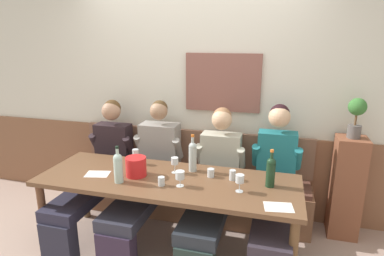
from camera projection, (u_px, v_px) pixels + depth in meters
room_wall_back at (195, 88)px, 3.58m from camera, size 6.80×0.12×2.80m
wood_wainscot_panel at (194, 169)px, 3.78m from camera, size 6.80×0.03×0.92m
wall_bench at (189, 191)px, 3.63m from camera, size 2.61×0.42×0.94m
dining_table at (168, 186)px, 2.89m from camera, size 2.31×0.79×0.74m
person_left_seat at (98, 167)px, 3.43m from camera, size 0.50×1.25×1.27m
person_center_right_seat at (149, 172)px, 3.30m from camera, size 0.52×1.25×1.30m
person_center_left_seat at (214, 181)px, 3.11m from camera, size 0.51×1.25×1.26m
person_right_seat at (274, 185)px, 2.97m from camera, size 0.48×1.25×1.32m
ice_bucket at (136, 167)px, 2.91m from camera, size 0.19×0.19×0.17m
wine_bottle_amber_mid at (271, 171)px, 2.68m from camera, size 0.08×0.08×0.32m
wine_bottle_clear_water at (193, 156)px, 2.99m from camera, size 0.07×0.07×0.35m
wine_bottle_green_tall at (118, 167)px, 2.76m from camera, size 0.08×0.08×0.33m
wine_glass_mid_right at (175, 162)px, 2.97m from camera, size 0.07×0.07×0.15m
wine_glass_near_bucket at (136, 153)px, 3.18m from camera, size 0.07×0.07×0.15m
wine_glass_mid_left at (240, 180)px, 2.60m from camera, size 0.07×0.07×0.15m
wine_glass_center_front at (180, 176)px, 2.70m from camera, size 0.08×0.08×0.13m
water_tumbler_center at (162, 181)px, 2.72m from camera, size 0.06×0.06×0.08m
water_tumbler_left at (232, 175)px, 2.83m from camera, size 0.06×0.06×0.09m
water_tumbler_right at (211, 173)px, 2.89m from camera, size 0.06×0.06×0.08m
tasting_sheet_left_guest at (279, 207)px, 2.38m from camera, size 0.23×0.18×0.00m
tasting_sheet_right_guest at (98, 174)px, 2.96m from camera, size 0.24×0.19×0.00m
corner_pedestal at (346, 188)px, 3.19m from camera, size 0.28×0.28×1.03m
potted_plant at (356, 114)px, 2.99m from camera, size 0.16×0.16×0.38m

